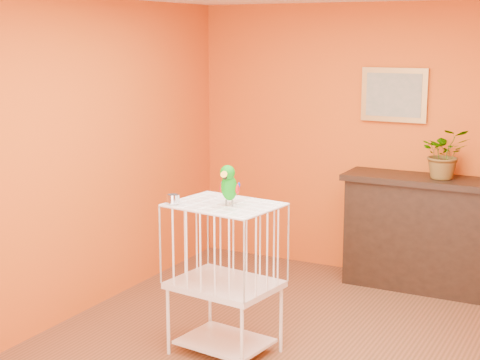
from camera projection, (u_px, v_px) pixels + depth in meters
The scene contains 7 objects.
room_shell at pixel (300, 143), 4.91m from camera, with size 4.50×4.50×4.50m.
console_cabinet at pixel (420, 233), 6.70m from camera, with size 1.41×0.50×1.04m.
potted_plant at pixel (445, 159), 6.50m from camera, with size 0.41×0.45×0.35m, color #26722D.
framed_picture at pixel (394, 95), 6.81m from camera, with size 0.62×0.04×0.50m.
birdcage at pixel (225, 277), 5.29m from camera, with size 0.79×0.65×1.12m.
feed_cup at pixel (173, 199), 5.18m from camera, with size 0.09×0.09×0.06m, color silver.
parrot at pixel (229, 185), 5.11m from camera, with size 0.15×0.27×0.30m.
Camera 1 is at (1.90, -4.50, 2.29)m, focal length 55.00 mm.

